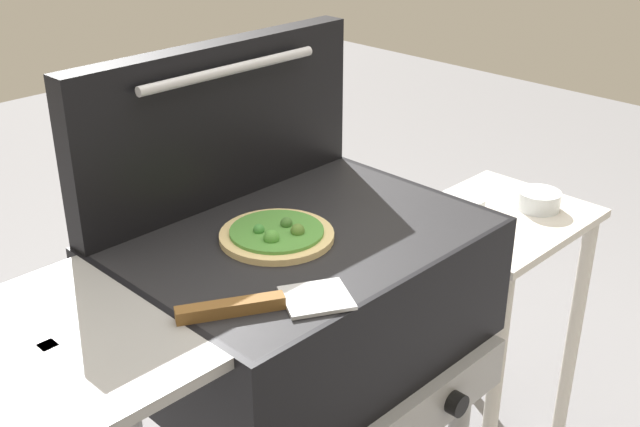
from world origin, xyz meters
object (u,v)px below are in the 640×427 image
at_px(grill, 297,306).
at_px(pizza_veggie, 277,234).
at_px(topping_bowl_near, 463,205).
at_px(spatula, 267,304).
at_px(topping_bowl_far, 539,201).
at_px(prep_table, 491,286).

xyz_separation_m(grill, pizza_veggie, (-0.03, 0.01, 0.15)).
relative_size(pizza_veggie, topping_bowl_near, 1.83).
bearing_deg(grill, topping_bowl_near, 6.59).
bearing_deg(spatula, topping_bowl_far, 5.61).
relative_size(grill, topping_bowl_near, 8.81).
distance_m(pizza_veggie, prep_table, 0.81).
distance_m(prep_table, topping_bowl_far, 0.25).
xyz_separation_m(topping_bowl_near, topping_bowl_far, (0.15, -0.12, -0.00)).
bearing_deg(pizza_veggie, grill, -23.30).
relative_size(spatula, prep_table, 0.36).
distance_m(grill, topping_bowl_near, 0.62).
height_order(spatula, topping_bowl_far, spatula).
distance_m(grill, prep_table, 0.72).
height_order(grill, topping_bowl_near, grill).
relative_size(pizza_veggie, topping_bowl_far, 1.92).
distance_m(spatula, topping_bowl_near, 0.86).
distance_m(grill, pizza_veggie, 0.16).
bearing_deg(pizza_veggie, spatula, -136.43).
height_order(spatula, prep_table, spatula).
xyz_separation_m(pizza_veggie, prep_table, (0.71, -0.01, -0.40)).
distance_m(grill, topping_bowl_far, 0.77).
xyz_separation_m(prep_table, topping_bowl_near, (-0.05, 0.07, 0.22)).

